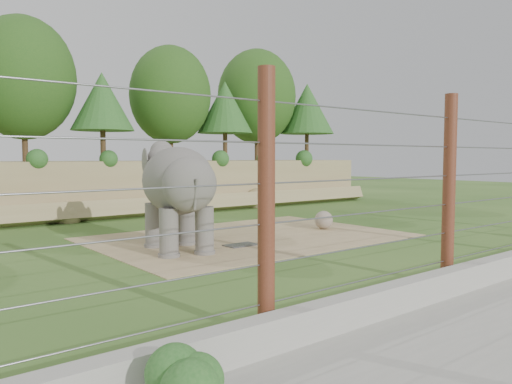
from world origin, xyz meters
TOP-DOWN VIEW (x-y plane):
  - ground at (0.00, 0.00)m, footprint 90.00×90.00m
  - back_embankment at (0.59, 12.68)m, footprint 30.00×5.52m
  - dirt_patch at (0.50, 3.00)m, footprint 10.00×7.00m
  - drain_grate at (-0.72, 1.83)m, footprint 1.00×0.60m
  - elephant at (-2.59, 2.33)m, footprint 2.49×4.13m
  - stone_ball at (3.74, 2.66)m, footprint 0.68×0.68m
  - retaining_wall at (0.00, -5.00)m, footprint 26.00×0.35m
  - barrier_fence at (0.00, -4.50)m, footprint 20.26×0.26m
  - walkway_shrub at (-7.08, -5.80)m, footprint 0.65×0.65m

SIDE VIEW (x-z plane):
  - ground at x=0.00m, z-range 0.00..0.00m
  - dirt_patch at x=0.50m, z-range 0.00..0.02m
  - drain_grate at x=-0.72m, z-range 0.02..0.05m
  - retaining_wall at x=0.00m, z-range 0.00..0.50m
  - walkway_shrub at x=-7.08m, z-range 0.01..0.66m
  - stone_ball at x=3.74m, z-range 0.02..0.70m
  - elephant at x=-2.59m, z-range 0.00..3.12m
  - barrier_fence at x=0.00m, z-range 0.00..4.00m
  - back_embankment at x=0.59m, z-range -0.42..8.35m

